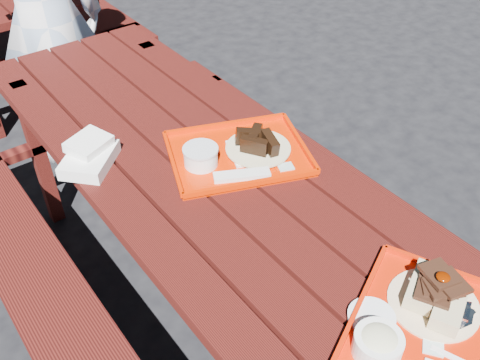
# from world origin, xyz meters

# --- Properties ---
(ground) EXTENTS (60.00, 60.00, 0.00)m
(ground) POSITION_xyz_m (0.00, 0.00, 0.00)
(ground) COLOR black
(ground) RESTS_ON ground
(picnic_table_near) EXTENTS (1.41, 2.40, 0.75)m
(picnic_table_near) POSITION_xyz_m (-0.00, 0.00, 0.56)
(picnic_table_near) COLOR #46120D
(picnic_table_near) RESTS_ON ground
(near_tray) EXTENTS (0.52, 0.47, 0.13)m
(near_tray) POSITION_xyz_m (0.05, -0.78, 0.78)
(near_tray) COLOR red
(near_tray) RESTS_ON picnic_table_near
(far_tray) EXTENTS (0.55, 0.49, 0.08)m
(far_tray) POSITION_xyz_m (0.11, 0.01, 0.77)
(far_tray) COLOR red
(far_tray) RESTS_ON picnic_table_near
(white_cloth) EXTENTS (0.24, 0.24, 0.08)m
(white_cloth) POSITION_xyz_m (-0.29, 0.29, 0.78)
(white_cloth) COLOR white
(white_cloth) RESTS_ON picnic_table_near
(person) EXTENTS (0.66, 0.52, 1.58)m
(person) POSITION_xyz_m (0.01, 1.42, 0.79)
(person) COLOR #9FB6D4
(person) RESTS_ON ground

